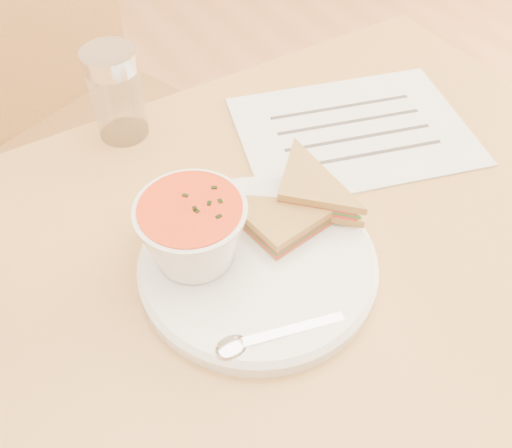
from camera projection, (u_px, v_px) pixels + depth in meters
dining_table at (266, 412)px, 0.91m from camera, size 1.00×0.70×0.75m
chair_far at (115, 143)px, 1.17m from camera, size 0.56×0.56×0.98m
plate at (258, 265)px, 0.62m from camera, size 0.32×0.32×0.02m
soup_bowl at (193, 235)px, 0.59m from camera, size 0.14×0.14×0.08m
sandwich_half_a at (277, 256)px, 0.60m from camera, size 0.11×0.11×0.03m
sandwich_half_b at (277, 204)px, 0.64m from camera, size 0.14×0.14×0.03m
spoon at (282, 333)px, 0.55m from camera, size 0.18×0.07×0.01m
paper_menu at (353, 131)px, 0.78m from camera, size 0.36×0.31×0.00m
condiment_shaker at (116, 94)px, 0.74m from camera, size 0.08×0.08×0.13m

